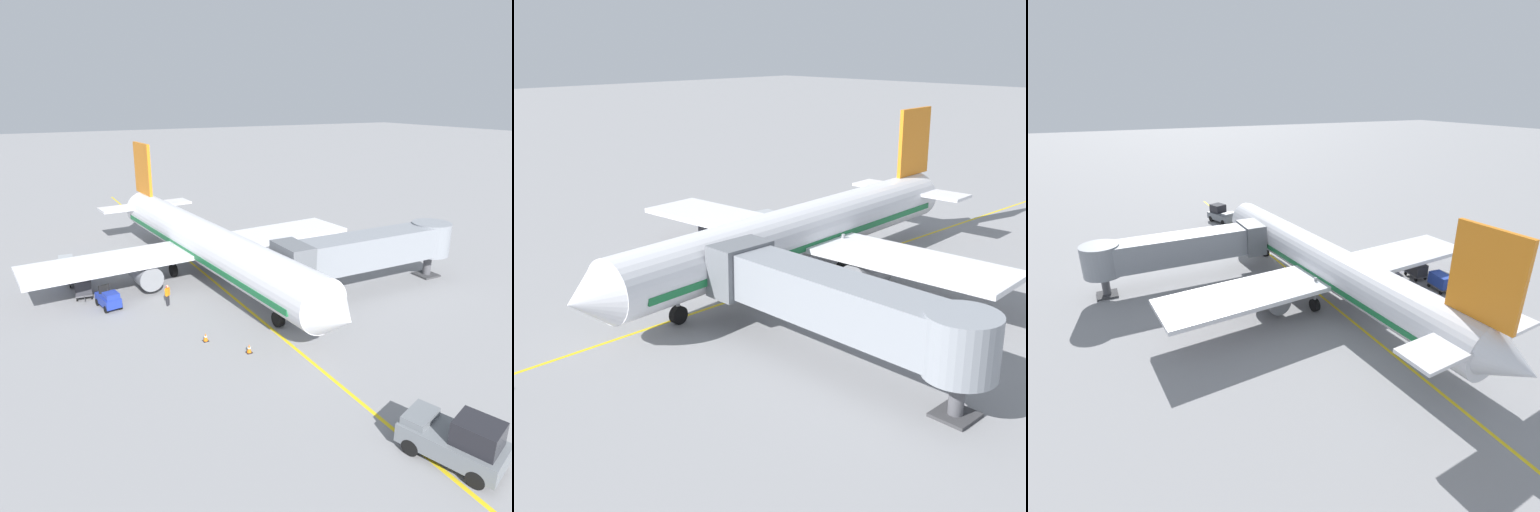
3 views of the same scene
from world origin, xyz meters
The scene contains 12 objects.
ground_plane centered at (0.00, 0.00, 0.00)m, with size 400.00×400.00×0.00m, color gray.
gate_lead_in_line centered at (0.00, 0.00, 0.00)m, with size 0.24×80.00×0.01m, color gold.
parked_airliner centered at (0.27, 0.70, 3.19)m, with size 30.31×37.35×10.63m.
jet_bridge centered at (-10.71, 9.58, 3.46)m, with size 16.96×3.50×4.98m.
pushback_tractor centered at (-0.89, 27.16, 1.10)m, with size 3.55×4.88×2.40m.
baggage_tug_lead centered at (9.25, 3.42, 0.71)m, with size 1.66×2.67×1.62m.
baggage_cart_front centered at (10.62, 0.22, 0.95)m, with size 1.52×2.95×1.58m.
baggage_cart_second_in_train centered at (10.70, -2.91, 0.95)m, with size 1.52×2.95×1.58m.
baggage_cart_third_in_train centered at (11.10, -5.83, 0.95)m, with size 1.52×2.95×1.58m.
ground_crew_wing_walker centered at (5.14, 5.10, 0.95)m, with size 0.60×0.55×1.69m.
safety_cone_nose_left centered at (2.87, 14.49, 0.29)m, with size 0.36×0.36×0.59m.
safety_cone_nose_right centered at (4.72, 11.80, 0.29)m, with size 0.36×0.36×0.59m.
Camera 1 is at (15.04, 38.60, 15.39)m, focal length 33.89 mm.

